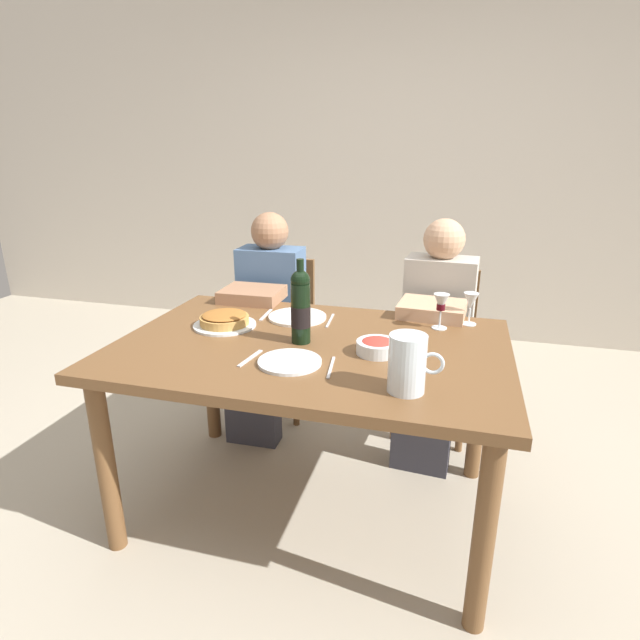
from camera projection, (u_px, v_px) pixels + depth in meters
ground_plane at (312, 506)px, 2.22m from camera, size 8.00×8.00×0.00m
back_wall at (397, 158)px, 3.96m from camera, size 8.00×0.10×2.80m
dining_table at (311, 365)px, 2.00m from camera, size 1.50×1.00×0.76m
wine_bottle at (301, 307)px, 1.94m from camera, size 0.08×0.08×0.33m
water_pitcher at (407, 367)px, 1.56m from camera, size 0.17×0.12×0.19m
baked_tart at (224, 320)px, 2.15m from camera, size 0.26×0.26×0.06m
salad_bowl at (377, 346)px, 1.87m from camera, size 0.15×0.15×0.06m
wine_glass_left_diner at (471, 302)px, 2.15m from camera, size 0.06×0.06×0.14m
wine_glass_right_diner at (441, 304)px, 2.10m from camera, size 0.07×0.07×0.15m
dinner_plate_left_setting at (290, 362)px, 1.79m from camera, size 0.23×0.23×0.01m
dinner_plate_right_setting at (297, 317)px, 2.26m from camera, size 0.26×0.26×0.01m
fork_left_setting at (250, 358)px, 1.83m from camera, size 0.03×0.16×0.00m
knife_left_setting at (331, 367)px, 1.75m from camera, size 0.03×0.18×0.00m
knife_right_setting at (330, 321)px, 2.23m from camera, size 0.03×0.18×0.00m
spoon_right_setting at (266, 315)px, 2.30m from camera, size 0.02×0.16×0.00m
chair_left at (280, 325)px, 2.98m from camera, size 0.41×0.41×0.87m
diner_left at (265, 318)px, 2.73m from camera, size 0.34×0.51×1.16m
chair_right at (438, 340)px, 2.74m from camera, size 0.43×0.43×0.87m
diner_right at (434, 333)px, 2.49m from camera, size 0.36×0.52×1.16m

